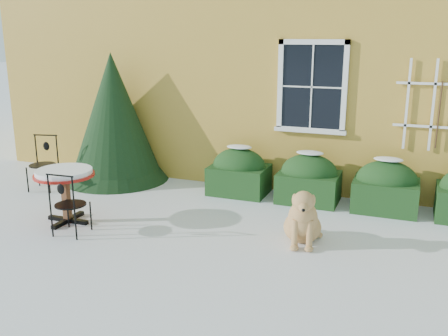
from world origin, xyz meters
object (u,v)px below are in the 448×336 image
at_px(patio_chair_near, 69,204).
at_px(bistro_table, 64,178).
at_px(evergreen_shrub, 115,130).
at_px(patio_chair_far, 43,163).
at_px(dog, 303,221).

bearing_deg(patio_chair_near, bistro_table, -51.49).
distance_m(evergreen_shrub, patio_chair_far, 1.50).
distance_m(patio_chair_far, dog, 5.24).
bearing_deg(patio_chair_near, evergreen_shrub, -74.42).
relative_size(bistro_table, patio_chair_near, 0.96).
bearing_deg(dog, evergreen_shrub, 144.40).
height_order(patio_chair_near, dog, patio_chair_near).
bearing_deg(evergreen_shrub, dog, -23.69).
height_order(evergreen_shrub, patio_chair_far, evergreen_shrub).
distance_m(bistro_table, dog, 3.69).
height_order(evergreen_shrub, bistro_table, evergreen_shrub).
relative_size(bistro_table, patio_chair_far, 0.90).
bearing_deg(bistro_table, patio_chair_near, -47.46).
relative_size(evergreen_shrub, patio_chair_far, 2.48).
height_order(bistro_table, patio_chair_far, patio_chair_far).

